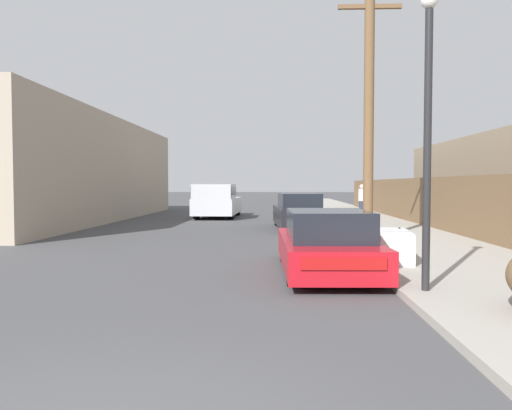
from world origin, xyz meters
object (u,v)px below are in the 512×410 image
at_px(car_parked_mid, 299,212).
at_px(utility_pole, 369,108).
at_px(street_lamp, 428,118).
at_px(pedestrian, 362,200).
at_px(discarded_fridge, 393,246).
at_px(parked_sports_car_red, 326,244).
at_px(pickup_truck, 217,201).

relative_size(car_parked_mid, utility_pole, 0.65).
bearing_deg(street_lamp, pedestrian, 83.45).
height_order(discarded_fridge, street_lamp, street_lamp).
bearing_deg(street_lamp, parked_sports_car_red, 122.24).
xyz_separation_m(parked_sports_car_red, pickup_truck, (-4.12, 16.19, 0.32)).
bearing_deg(car_parked_mid, parked_sports_car_red, -93.33).
xyz_separation_m(discarded_fridge, pedestrian, (1.87, 15.01, 0.51)).
relative_size(parked_sports_car_red, car_parked_mid, 0.92).
distance_m(parked_sports_car_red, utility_pole, 5.96).
xyz_separation_m(car_parked_mid, utility_pole, (1.76, -5.33, 3.30)).
xyz_separation_m(car_parked_mid, pedestrian, (3.50, 5.94, 0.30)).
xyz_separation_m(parked_sports_car_red, car_parked_mid, (-0.10, 9.95, 0.09)).
height_order(parked_sports_car_red, pedestrian, pedestrian).
relative_size(parked_sports_car_red, pedestrian, 2.69).
height_order(discarded_fridge, car_parked_mid, car_parked_mid).
bearing_deg(pickup_truck, pedestrian, 178.78).
bearing_deg(utility_pole, street_lamp, -92.79).
height_order(parked_sports_car_red, utility_pole, utility_pole).
bearing_deg(discarded_fridge, car_parked_mid, 106.59).
bearing_deg(car_parked_mid, street_lamp, -87.14).
xyz_separation_m(pickup_truck, street_lamp, (5.45, -18.30, 1.89)).
distance_m(car_parked_mid, pickup_truck, 7.43).
bearing_deg(pickup_truck, parked_sports_car_red, 105.37).
relative_size(pickup_truck, utility_pole, 0.73).
height_order(pickup_truck, utility_pole, utility_pole).
distance_m(pickup_truck, utility_pole, 13.30).
relative_size(street_lamp, pedestrian, 2.77).
height_order(discarded_fridge, parked_sports_car_red, parked_sports_car_red).
xyz_separation_m(car_parked_mid, street_lamp, (1.43, -12.05, 2.12)).
distance_m(parked_sports_car_red, car_parked_mid, 9.95).
height_order(car_parked_mid, pickup_truck, pickup_truck).
bearing_deg(utility_pole, pedestrian, 81.23).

